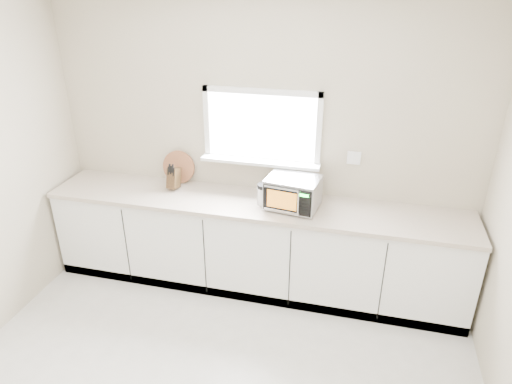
% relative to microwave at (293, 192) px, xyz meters
% --- Properties ---
extents(back_wall, '(4.00, 0.17, 2.70)m').
position_rel_microwave_xyz_m(back_wall, '(-0.36, 0.33, 0.29)').
color(back_wall, beige).
rests_on(back_wall, ground).
extents(cabinets, '(3.92, 0.60, 0.88)m').
position_rel_microwave_xyz_m(cabinets, '(-0.36, 0.03, -0.63)').
color(cabinets, white).
rests_on(cabinets, ground).
extents(countertop, '(3.92, 0.64, 0.04)m').
position_rel_microwave_xyz_m(countertop, '(-0.36, 0.02, -0.17)').
color(countertop, '#BBAE9A').
rests_on(countertop, cabinets).
extents(microwave, '(0.49, 0.42, 0.29)m').
position_rel_microwave_xyz_m(microwave, '(0.00, 0.00, 0.00)').
color(microwave, black).
rests_on(microwave, countertop).
extents(knife_block, '(0.09, 0.19, 0.27)m').
position_rel_microwave_xyz_m(knife_block, '(-1.19, 0.12, -0.03)').
color(knife_block, '#49331A').
rests_on(knife_block, countertop).
extents(cutting_board, '(0.33, 0.08, 0.33)m').
position_rel_microwave_xyz_m(cutting_board, '(-1.20, 0.27, 0.01)').
color(cutting_board, '#955E3A').
rests_on(cutting_board, countertop).
extents(coffee_grinder, '(0.14, 0.14, 0.20)m').
position_rel_microwave_xyz_m(coffee_grinder, '(-0.27, 0.00, -0.05)').
color(coffee_grinder, '#B4B7BC').
rests_on(coffee_grinder, countertop).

